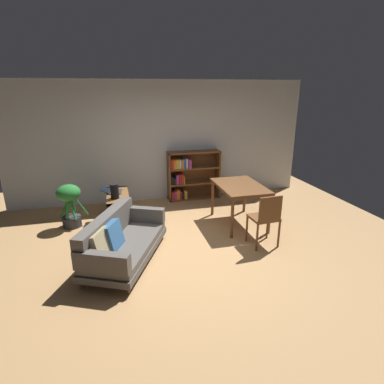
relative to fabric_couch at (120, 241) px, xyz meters
The scene contains 10 objects.
ground_plane 1.14m from the fabric_couch, ahead, with size 8.16×8.16×0.00m, color tan.
back_wall_panel 3.09m from the fabric_couch, 67.98° to the left, with size 6.80×0.10×2.70m, color silver.
fabric_couch is the anchor object (origin of this frame).
media_console 1.52m from the fabric_couch, 89.04° to the left, with size 0.42×1.07×0.56m.
open_laptop 1.69m from the fabric_couch, 92.45° to the left, with size 0.44×0.35×0.11m.
desk_speaker 1.35m from the fabric_couch, 91.08° to the left, with size 0.15×0.15×0.28m.
potted_floor_plant 1.74m from the fabric_couch, 119.74° to the left, with size 0.53×0.44×0.83m.
dining_table 2.45m from the fabric_couch, 20.25° to the left, with size 0.81×1.20×0.78m.
dining_chair_near 2.34m from the fabric_couch, ahead, with size 0.46×0.42×0.91m.
bookshelf 3.05m from the fabric_couch, 55.77° to the left, with size 1.22×0.33×1.14m.
Camera 1 is at (-1.09, -4.35, 2.51)m, focal length 29.12 mm.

